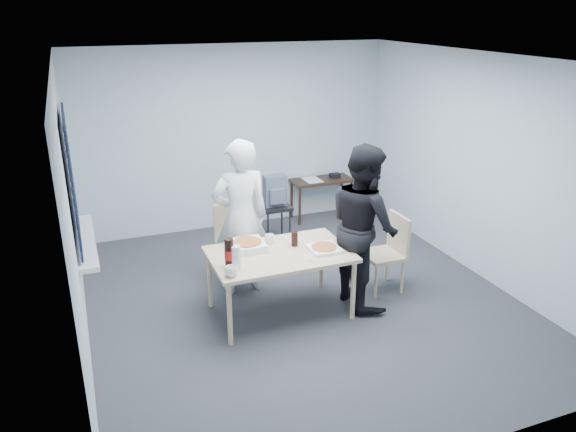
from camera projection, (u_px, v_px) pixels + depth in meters
name	position (u px, v px, depth m)	size (l,w,h in m)	color
room	(74.00, 188.00, 5.35)	(5.00, 5.00, 5.00)	#303036
dining_table	(280.00, 258.00, 5.77)	(1.43, 0.91, 0.70)	beige
chair_far	(234.00, 236.00, 6.64)	(0.42, 0.42, 0.89)	beige
chair_right	(390.00, 247.00, 6.34)	(0.42, 0.42, 0.89)	beige
person_white	(241.00, 218.00, 6.17)	(0.65, 0.42, 1.77)	silver
person_black	(364.00, 226.00, 5.95)	(0.86, 0.47, 1.77)	black
side_table	(322.00, 184.00, 8.48)	(0.93, 0.41, 0.62)	#352018
stool	(275.00, 213.00, 7.60)	(0.39, 0.39, 0.55)	black
backpack	(275.00, 191.00, 7.48)	(0.30, 0.22, 0.42)	#575C64
pizza_box_a	(247.00, 245.00, 5.83)	(0.35, 0.35, 0.09)	white
pizza_box_b	(324.00, 248.00, 5.80)	(0.31, 0.31, 0.04)	white
mug_a	(231.00, 271.00, 5.24)	(0.12, 0.12, 0.10)	white
mug_b	(269.00, 239.00, 5.97)	(0.10, 0.10, 0.09)	white
cola_glass	(295.00, 239.00, 5.89)	(0.07, 0.07, 0.16)	black
soda_bottle	(229.00, 253.00, 5.39)	(0.09, 0.09, 0.29)	black
plastic_cups	(236.00, 257.00, 5.40)	(0.09, 0.09, 0.22)	silver
rubber_band	(311.00, 262.00, 5.55)	(0.06, 0.06, 0.00)	red
papers	(312.00, 180.00, 8.41)	(0.24, 0.33, 0.01)	white
black_box	(335.00, 175.00, 8.52)	(0.15, 0.11, 0.06)	black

